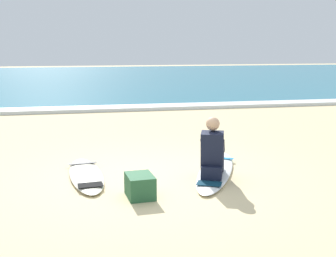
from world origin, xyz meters
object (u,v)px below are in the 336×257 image
at_px(surfer_seated, 212,154).
at_px(beach_bag, 140,186).
at_px(surfboard_spare_near, 86,175).
at_px(surfboard_main, 216,171).

distance_m(surfer_seated, beach_bag, 1.35).
bearing_deg(surfer_seated, surfboard_spare_near, 162.77).
relative_size(surfboard_main, surfer_seated, 2.67).
height_order(surfboard_main, beach_bag, beach_bag).
distance_m(surfer_seated, surfboard_spare_near, 2.07).
distance_m(surfboard_main, surfer_seated, 0.59).
bearing_deg(surfboard_spare_near, beach_bag, -57.25).
xyz_separation_m(surfer_seated, surfboard_spare_near, (-1.94, 0.60, -0.40)).
bearing_deg(surfboard_spare_near, surfboard_main, -5.72).
bearing_deg(surfer_seated, surfboard_main, 64.41).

